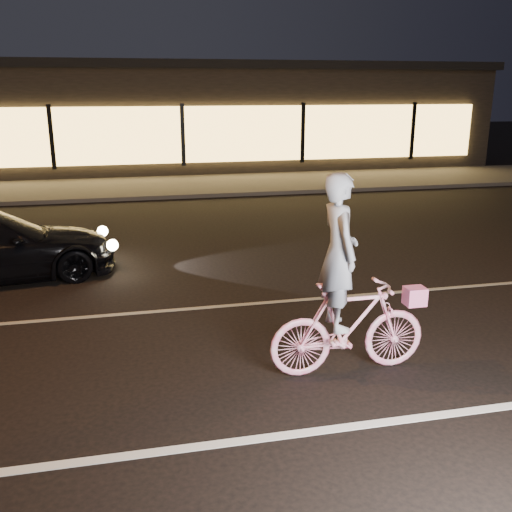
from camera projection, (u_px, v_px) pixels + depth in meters
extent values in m
plane|color=black|center=(301.00, 360.00, 7.07)|extent=(90.00, 90.00, 0.00)
cube|color=silver|center=(344.00, 428.00, 5.66)|extent=(60.00, 0.12, 0.01)
cube|color=gray|center=(264.00, 303.00, 8.94)|extent=(60.00, 0.10, 0.01)
cube|color=#383533|center=(190.00, 186.00, 19.22)|extent=(30.00, 4.00, 0.12)
cube|color=black|center=(173.00, 118.00, 24.28)|extent=(25.00, 8.00, 4.00)
cube|color=black|center=(171.00, 67.00, 23.70)|extent=(25.40, 8.40, 0.30)
cube|color=#EAB252|center=(183.00, 135.00, 20.56)|extent=(23.00, 0.15, 2.00)
cube|color=black|center=(51.00, 137.00, 19.56)|extent=(0.15, 0.08, 2.20)
cube|color=black|center=(183.00, 135.00, 20.48)|extent=(0.15, 0.08, 2.20)
cube|color=black|center=(303.00, 133.00, 21.41)|extent=(0.15, 0.08, 2.20)
cube|color=black|center=(413.00, 131.00, 22.34)|extent=(0.15, 0.08, 2.20)
imported|color=#FF3D7E|center=(349.00, 327.00, 6.63)|extent=(1.89, 0.53, 1.14)
imported|color=white|center=(339.00, 252.00, 6.34)|extent=(0.43, 0.65, 1.79)
cube|color=#FF529A|center=(415.00, 296.00, 6.71)|extent=(0.24, 0.19, 0.22)
sphere|color=#FFF2BF|center=(103.00, 231.00, 11.10)|extent=(0.20, 0.20, 0.20)
sphere|color=#FFF2BF|center=(112.00, 245.00, 10.11)|extent=(0.20, 0.20, 0.20)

